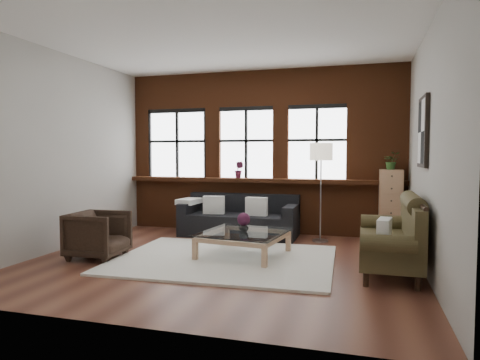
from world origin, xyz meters
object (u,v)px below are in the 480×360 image
(vintage_settee, at_px, (388,233))
(armchair, at_px, (98,235))
(drawer_chest, at_px, (390,206))
(vase, at_px, (244,227))
(coffee_table, at_px, (244,245))
(floor_lamp, at_px, (321,188))
(dark_sofa, at_px, (239,215))

(vintage_settee, height_order, armchair, vintage_settee)
(drawer_chest, bearing_deg, vase, -139.40)
(vintage_settee, height_order, coffee_table, vintage_settee)
(vase, height_order, floor_lamp, floor_lamp)
(drawer_chest, relative_size, floor_lamp, 0.68)
(vintage_settee, distance_m, floor_lamp, 2.02)
(dark_sofa, height_order, vase, dark_sofa)
(coffee_table, bearing_deg, floor_lamp, 56.35)
(vase, bearing_deg, drawer_chest, 40.60)
(coffee_table, bearing_deg, vase, 63.43)
(dark_sofa, bearing_deg, coffee_table, -71.37)
(coffee_table, relative_size, drawer_chest, 0.93)
(vintage_settee, distance_m, coffee_table, 2.09)
(coffee_table, relative_size, vase, 7.87)
(vintage_settee, relative_size, coffee_table, 1.58)
(armchair, bearing_deg, dark_sofa, -37.69)
(coffee_table, relative_size, floor_lamp, 0.63)
(dark_sofa, distance_m, coffee_table, 1.70)
(armchair, bearing_deg, drawer_chest, -62.65)
(armchair, bearing_deg, floor_lamp, -58.37)
(vintage_settee, height_order, floor_lamp, floor_lamp)
(vintage_settee, distance_m, armchair, 4.17)
(vintage_settee, relative_size, floor_lamp, 0.99)
(vintage_settee, xyz_separation_m, vase, (-2.05, 0.17, -0.04))
(floor_lamp, bearing_deg, armchair, -145.10)
(coffee_table, bearing_deg, armchair, -162.68)
(coffee_table, distance_m, vase, 0.27)
(armchair, height_order, floor_lamp, floor_lamp)
(dark_sofa, bearing_deg, floor_lamp, -3.78)
(dark_sofa, relative_size, armchair, 2.84)
(coffee_table, bearing_deg, vintage_settee, -4.67)
(vase, bearing_deg, dark_sofa, 108.63)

